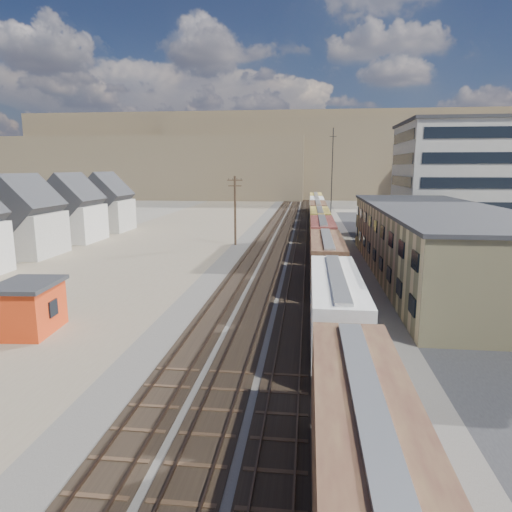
# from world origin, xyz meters

# --- Properties ---
(ground) EXTENTS (300.00, 300.00, 0.00)m
(ground) POSITION_xyz_m (0.00, 0.00, 0.00)
(ground) COLOR #6B6356
(ground) RESTS_ON ground
(ballast_bed) EXTENTS (18.00, 200.00, 0.06)m
(ballast_bed) POSITION_xyz_m (0.00, 50.00, 0.03)
(ballast_bed) COLOR #4C4742
(ballast_bed) RESTS_ON ground
(dirt_yard) EXTENTS (24.00, 180.00, 0.03)m
(dirt_yard) POSITION_xyz_m (-20.00, 40.00, 0.01)
(dirt_yard) COLOR #776652
(dirt_yard) RESTS_ON ground
(asphalt_lot) EXTENTS (26.00, 120.00, 0.04)m
(asphalt_lot) POSITION_xyz_m (22.00, 35.00, 0.02)
(asphalt_lot) COLOR #232326
(asphalt_lot) RESTS_ON ground
(rail_tracks) EXTENTS (11.40, 200.00, 0.24)m
(rail_tracks) POSITION_xyz_m (-0.55, 50.00, 0.11)
(rail_tracks) COLOR black
(rail_tracks) RESTS_ON ground
(freight_train) EXTENTS (3.00, 119.74, 4.46)m
(freight_train) POSITION_xyz_m (3.80, 42.47, 2.79)
(freight_train) COLOR black
(freight_train) RESTS_ON ground
(warehouse) EXTENTS (12.40, 40.40, 7.25)m
(warehouse) POSITION_xyz_m (14.98, 25.00, 3.65)
(warehouse) COLOR tan
(warehouse) RESTS_ON ground
(office_tower) EXTENTS (22.60, 18.60, 18.45)m
(office_tower) POSITION_xyz_m (27.95, 54.95, 9.26)
(office_tower) COLOR #9E998E
(office_tower) RESTS_ON ground
(utility_pole_north) EXTENTS (2.20, 0.32, 10.00)m
(utility_pole_north) POSITION_xyz_m (-8.50, 42.00, 5.30)
(utility_pole_north) COLOR #382619
(utility_pole_north) RESTS_ON ground
(radio_mast) EXTENTS (1.20, 0.16, 18.00)m
(radio_mast) POSITION_xyz_m (6.00, 60.00, 9.12)
(radio_mast) COLOR black
(radio_mast) RESTS_ON ground
(hills_north) EXTENTS (265.00, 80.00, 32.00)m
(hills_north) POSITION_xyz_m (0.17, 167.92, 14.10)
(hills_north) COLOR brown
(hills_north) RESTS_ON ground
(maintenance_shed) EXTENTS (4.13, 5.13, 3.54)m
(maintenance_shed) POSITION_xyz_m (-16.77, 4.87, 1.81)
(maintenance_shed) COLOR red
(maintenance_shed) RESTS_ON ground
(parked_car_blue) EXTENTS (4.42, 5.35, 1.36)m
(parked_car_blue) POSITION_xyz_m (25.22, 59.44, 0.68)
(parked_car_blue) COLOR navy
(parked_car_blue) RESTS_ON ground
(parked_car_far) EXTENTS (2.64, 5.12, 1.67)m
(parked_car_far) POSITION_xyz_m (26.19, 39.15, 0.83)
(parked_car_far) COLOR silver
(parked_car_far) RESTS_ON ground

